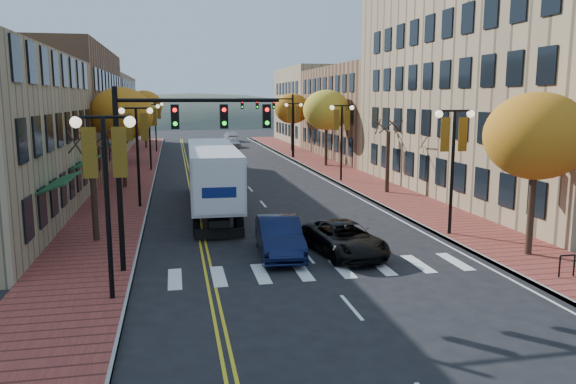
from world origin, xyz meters
TOP-DOWN VIEW (x-y plane):
  - ground at (0.00, 0.00)m, footprint 200.00×200.00m
  - sidewalk_left at (-9.00, 32.50)m, footprint 4.00×85.00m
  - sidewalk_right at (9.00, 32.50)m, footprint 4.00×85.00m
  - building_left_mid at (-17.00, 36.00)m, footprint 12.00×24.00m
  - building_left_far at (-17.00, 61.00)m, footprint 12.00×26.00m
  - building_right_near at (18.50, 16.00)m, footprint 15.00×28.00m
  - building_right_mid at (18.50, 42.00)m, footprint 15.00×24.00m
  - building_right_far at (18.50, 64.00)m, footprint 15.00×20.00m
  - tree_left_a at (-9.00, 8.00)m, footprint 0.28×0.28m
  - tree_left_b at (-9.00, 24.00)m, footprint 4.48×4.48m
  - tree_left_c at (-9.00, 40.00)m, footprint 4.16×4.16m
  - tree_left_d at (-9.00, 58.00)m, footprint 4.61×4.61m
  - tree_right_a at (9.00, 2.00)m, footprint 4.16×4.16m
  - tree_right_b at (9.00, 18.00)m, footprint 0.28×0.28m
  - tree_right_c at (9.00, 34.00)m, footprint 4.48×4.48m
  - tree_right_d at (9.00, 50.00)m, footprint 4.35×4.35m
  - lamp_left_a at (-7.50, 0.00)m, footprint 1.96×0.36m
  - lamp_left_b at (-7.50, 16.00)m, footprint 1.96×0.36m
  - lamp_left_c at (-7.50, 34.00)m, footprint 1.96×0.36m
  - lamp_left_d at (-7.50, 52.00)m, footprint 1.96×0.36m
  - lamp_right_a at (7.50, 6.00)m, footprint 1.96×0.36m
  - lamp_right_b at (7.50, 24.00)m, footprint 1.96×0.36m
  - lamp_right_c at (7.50, 42.00)m, footprint 1.96×0.36m
  - traffic_mast_near at (-5.48, 3.00)m, footprint 6.10×0.35m
  - traffic_mast_far at (5.48, 42.00)m, footprint 6.10×0.34m
  - semi_truck at (-3.28, 14.63)m, footprint 2.81×15.69m
  - navy_sedan at (-1.15, 4.35)m, footprint 2.04×5.02m
  - black_suv at (1.58, 3.92)m, footprint 2.98×5.29m
  - car_far_white at (-1.89, 47.65)m, footprint 2.12×4.44m
  - car_far_silver at (2.48, 57.47)m, footprint 1.75×4.26m
  - car_far_oncoming at (3.27, 68.50)m, footprint 1.87×4.56m

SIDE VIEW (x-z plane):
  - ground at x=0.00m, z-range 0.00..0.00m
  - sidewalk_left at x=-9.00m, z-range 0.00..0.15m
  - sidewalk_right at x=9.00m, z-range 0.00..0.15m
  - car_far_silver at x=2.48m, z-range 0.00..1.23m
  - black_suv at x=1.58m, z-range 0.00..1.40m
  - car_far_white at x=-1.89m, z-range 0.00..1.46m
  - car_far_oncoming at x=3.27m, z-range 0.00..1.47m
  - navy_sedan at x=-1.15m, z-range 0.00..1.62m
  - tree_left_a at x=-9.00m, z-range 0.15..4.35m
  - tree_right_b at x=9.00m, z-range 0.15..4.35m
  - semi_truck at x=-3.28m, z-range 0.33..4.24m
  - lamp_left_a at x=-7.50m, z-range 1.27..7.32m
  - lamp_left_b at x=-7.50m, z-range 1.27..7.32m
  - lamp_left_c at x=-7.50m, z-range 1.27..7.32m
  - lamp_left_d at x=-7.50m, z-range 1.27..7.32m
  - lamp_right_a at x=7.50m, z-range 1.27..7.32m
  - lamp_right_b at x=7.50m, z-range 1.27..7.32m
  - lamp_right_c at x=7.50m, z-range 1.27..7.32m
  - building_left_far at x=-17.00m, z-range 0.00..9.50m
  - traffic_mast_near at x=-5.48m, z-range 1.42..8.42m
  - traffic_mast_far at x=5.48m, z-range 1.42..8.42m
  - building_right_mid at x=18.50m, z-range 0.00..10.00m
  - tree_left_c at x=-9.00m, z-range 1.71..8.40m
  - tree_right_a at x=9.00m, z-range 1.71..8.40m
  - tree_right_d at x=9.00m, z-range 1.79..8.79m
  - tree_left_b at x=-9.00m, z-range 1.84..9.05m
  - tree_right_c at x=9.00m, z-range 1.84..9.05m
  - building_left_mid at x=-17.00m, z-range 0.00..11.00m
  - building_right_far at x=18.50m, z-range 0.00..11.00m
  - tree_left_d at x=-9.00m, z-range 1.89..9.31m
  - building_right_near at x=18.50m, z-range 0.00..15.00m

